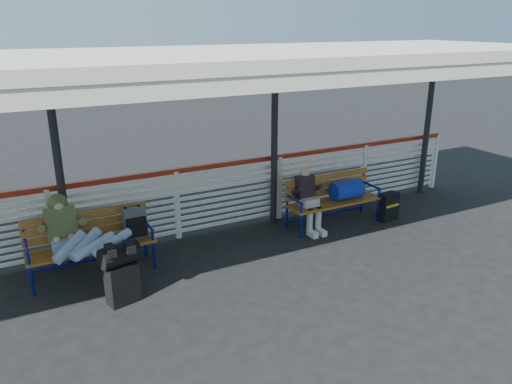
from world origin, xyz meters
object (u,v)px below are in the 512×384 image
bench_left (103,234)px  suitcase_side (388,207)px  traveler_man (83,239)px  companion_person (308,198)px  bench_right (339,192)px  luggage_stack (121,271)px

bench_left → suitcase_side: (5.12, -0.42, -0.33)m
bench_left → traveler_man: traveler_man is taller
companion_person → bench_right: bearing=0.6°
luggage_stack → bench_right: bearing=-1.3°
bench_left → bench_right: same height
traveler_man → suitcase_side: size_ratio=3.11×
luggage_stack → companion_person: (3.52, 0.91, 0.14)m
luggage_stack → bench_left: bench_left is taller
luggage_stack → traveler_man: traveler_man is taller
bench_left → bench_right: bearing=-1.6°
luggage_stack → bench_right: (4.19, 0.91, 0.14)m
bench_left → bench_right: size_ratio=1.00×
bench_right → companion_person: bearing=-179.4°
luggage_stack → bench_right: bench_right is taller
traveler_man → companion_person: 3.87m
luggage_stack → bench_right: 4.29m
bench_right → traveler_man: traveler_man is taller
suitcase_side → bench_right: bearing=156.8°
bench_right → suitcase_side: (0.92, -0.30, -0.33)m
bench_left → companion_person: 3.52m
bench_right → companion_person: 0.68m
bench_right → traveler_man: bearing=-177.1°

